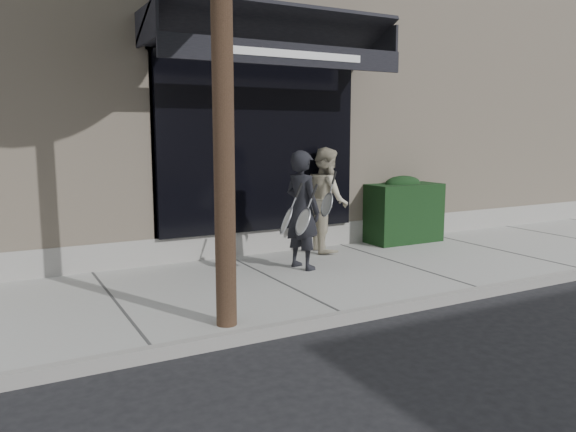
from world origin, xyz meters
TOP-DOWN VIEW (x-y plane):
  - ground at (0.00, 0.00)m, footprint 80.00×80.00m
  - sidewalk at (0.00, 0.00)m, footprint 20.00×3.00m
  - curb at (0.00, -1.55)m, footprint 20.00×0.10m
  - building_facade at (-0.01, 4.96)m, footprint 14.30×8.04m
  - hedge at (1.10, 1.25)m, footprint 1.30×0.70m
  - pedestrian_front at (-1.40, 0.36)m, footprint 0.83×0.88m
  - pedestrian_back at (-0.47, 1.20)m, footprint 0.81×0.97m

SIDE VIEW (x-z plane):
  - ground at x=0.00m, z-range 0.00..0.00m
  - sidewalk at x=0.00m, z-range 0.00..0.12m
  - curb at x=0.00m, z-range 0.00..0.14m
  - hedge at x=1.10m, z-range 0.09..1.23m
  - pedestrian_front at x=-1.40m, z-range 0.12..1.75m
  - pedestrian_back at x=-0.47m, z-range 0.12..1.76m
  - building_facade at x=-0.01m, z-range -0.08..5.56m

